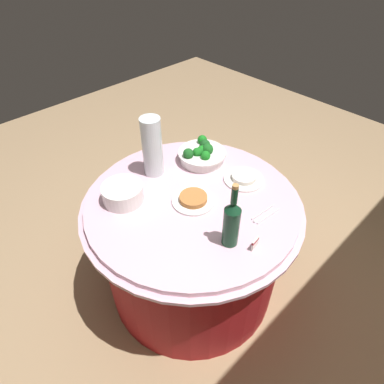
# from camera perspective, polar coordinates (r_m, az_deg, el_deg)

# --- Properties ---
(ground_plane) EXTENTS (6.00, 6.00, 0.00)m
(ground_plane) POSITION_cam_1_polar(r_m,az_deg,el_deg) (2.29, 0.00, -15.09)
(ground_plane) COLOR #9E7F5B
(buffet_table) EXTENTS (1.16, 1.16, 0.74)m
(buffet_table) POSITION_cam_1_polar(r_m,az_deg,el_deg) (1.99, 0.00, -9.05)
(buffet_table) COLOR maroon
(buffet_table) RESTS_ON ground_plane
(broccoli_bowl) EXTENTS (0.28, 0.28, 0.12)m
(broccoli_bowl) POSITION_cam_1_polar(r_m,az_deg,el_deg) (1.96, 1.71, 6.52)
(broccoli_bowl) COLOR white
(broccoli_bowl) RESTS_ON buffet_table
(plate_stack) EXTENTS (0.21, 0.21, 0.09)m
(plate_stack) POSITION_cam_1_polar(r_m,az_deg,el_deg) (1.72, -11.76, -0.20)
(plate_stack) COLOR white
(plate_stack) RESTS_ON buffet_table
(wine_bottle) EXTENTS (0.07, 0.07, 0.34)m
(wine_bottle) POSITION_cam_1_polar(r_m,az_deg,el_deg) (1.44, 6.77, -5.14)
(wine_bottle) COLOR #123A23
(wine_bottle) RESTS_ON buffet_table
(decorative_fruit_vase) EXTENTS (0.11, 0.11, 0.34)m
(decorative_fruit_vase) POSITION_cam_1_polar(r_m,az_deg,el_deg) (1.82, -6.78, 7.22)
(decorative_fruit_vase) COLOR silver
(decorative_fruit_vase) RESTS_ON buffet_table
(serving_tongs) EXTENTS (0.17, 0.06, 0.01)m
(serving_tongs) POSITION_cam_1_polar(r_m,az_deg,el_deg) (1.67, 12.30, -3.81)
(serving_tongs) COLOR silver
(serving_tongs) RESTS_ON buffet_table
(food_plate_peanuts) EXTENTS (0.22, 0.22, 0.04)m
(food_plate_peanuts) POSITION_cam_1_polar(r_m,az_deg,el_deg) (1.70, 0.22, -1.28)
(food_plate_peanuts) COLOR white
(food_plate_peanuts) RESTS_ON buffet_table
(food_plate_rice) EXTENTS (0.22, 0.22, 0.04)m
(food_plate_rice) POSITION_cam_1_polar(r_m,az_deg,el_deg) (1.85, 8.84, 2.37)
(food_plate_rice) COLOR white
(food_plate_rice) RESTS_ON buffet_table
(label_placard_front) EXTENTS (0.05, 0.01, 0.05)m
(label_placard_front) POSITION_cam_1_polar(r_m,az_deg,el_deg) (1.50, 10.73, -8.59)
(label_placard_front) COLOR white
(label_placard_front) RESTS_ON buffet_table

